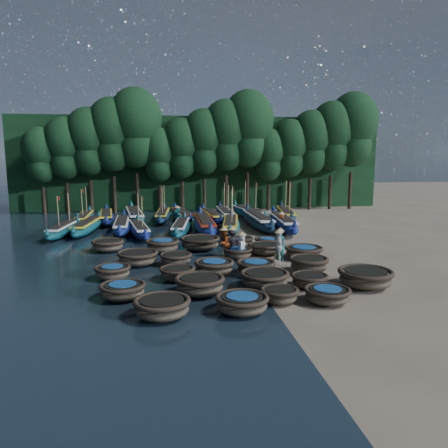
{
  "coord_description": "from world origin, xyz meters",
  "views": [
    {
      "loc": [
        -4.29,
        -25.51,
        6.14
      ],
      "look_at": [
        -0.13,
        3.71,
        1.3
      ],
      "focal_mm": 35.0,
      "sensor_mm": 36.0,
      "label": 1
    }
  ],
  "objects": [
    {
      "name": "coracle_10",
      "position": [
        -6.78,
        -4.27,
        0.39
      ],
      "size": [
        1.79,
        1.79,
        0.67
      ],
      "rotation": [
        0.0,
        0.0,
        -0.02
      ],
      "color": "brown",
      "rests_on": "ground"
    },
    {
      "name": "tree_9",
      "position": [
        4.7,
        20.0,
        8.67
      ],
      "size": [
        5.34,
        5.34,
        12.58
      ],
      "color": "black",
      "rests_on": "ground"
    },
    {
      "name": "long_boat_5",
      "position": [
        -1.05,
        7.91,
        0.6
      ],
      "size": [
        1.59,
        8.96,
        1.58
      ],
      "rotation": [
        0.0,
        0.0,
        -0.0
      ],
      "color": "navy",
      "rests_on": "ground"
    },
    {
      "name": "coracle_20",
      "position": [
        -7.74,
        2.01,
        0.42
      ],
      "size": [
        2.03,
        2.03,
        0.74
      ],
      "rotation": [
        0.0,
        0.0,
        -0.02
      ],
      "color": "brown",
      "rests_on": "ground"
    },
    {
      "name": "long_boat_3",
      "position": [
        -6.03,
        7.01,
        0.49
      ],
      "size": [
        2.44,
        7.18,
        3.09
      ],
      "rotation": [
        0.0,
        0.0,
        0.17
      ],
      "color": "navy",
      "rests_on": "ground"
    },
    {
      "name": "fisherman_2",
      "position": [
        -0.75,
        -0.6,
        0.92
      ],
      "size": [
        1.04,
        1.08,
        1.95
      ],
      "rotation": [
        0.0,
        0.0,
        4.07
      ],
      "color": "#AD4317",
      "rests_on": "ground"
    },
    {
      "name": "coracle_19",
      "position": [
        3.84,
        -1.55,
        0.42
      ],
      "size": [
        2.31,
        2.31,
        0.73
      ],
      "rotation": [
        0.0,
        0.0,
        0.11
      ],
      "color": "brown",
      "rests_on": "ground"
    },
    {
      "name": "coracle_23",
      "position": [
        0.76,
        2.27,
        0.36
      ],
      "size": [
        1.76,
        1.76,
        0.64
      ],
      "rotation": [
        0.0,
        0.0,
        -0.03
      ],
      "color": "brown",
      "rests_on": "ground"
    },
    {
      "name": "tree_2",
      "position": [
        -11.4,
        20.0,
        7.32
      ],
      "size": [
        4.51,
        4.51,
        10.63
      ],
      "color": "black",
      "rests_on": "ground"
    },
    {
      "name": "coracle_9",
      "position": [
        4.89,
        -7.24,
        0.48
      ],
      "size": [
        2.7,
        2.7,
        0.84
      ],
      "rotation": [
        0.0,
        0.0,
        -0.16
      ],
      "color": "brown",
      "rests_on": "ground"
    },
    {
      "name": "fisherman_4",
      "position": [
        2.11,
        -2.25,
        0.96
      ],
      "size": [
        0.58,
        1.11,
        2.01
      ],
      "rotation": [
        0.0,
        0.0,
        4.58
      ],
      "color": "silver",
      "rests_on": "ground"
    },
    {
      "name": "long_boat_10",
      "position": [
        -9.22,
        13.73,
        0.51
      ],
      "size": [
        2.18,
        7.57,
        1.34
      ],
      "rotation": [
        0.0,
        0.0,
        0.12
      ],
      "color": "navy",
      "rests_on": "ground"
    },
    {
      "name": "long_boat_11",
      "position": [
        -6.76,
        13.49,
        0.6
      ],
      "size": [
        2.69,
        8.95,
        1.59
      ],
      "rotation": [
        0.0,
        0.0,
        0.13
      ],
      "color": "#0E4C50",
      "rests_on": "ground"
    },
    {
      "name": "long_boat_14",
      "position": [
        0.04,
        12.97,
        0.5
      ],
      "size": [
        2.13,
        7.49,
        1.33
      ],
      "rotation": [
        0.0,
        0.0,
        0.11
      ],
      "color": "navy",
      "rests_on": "ground"
    },
    {
      "name": "tree_4",
      "position": [
        -6.8,
        20.0,
        8.67
      ],
      "size": [
        5.34,
        5.34,
        12.58
      ],
      "color": "black",
      "rests_on": "ground"
    },
    {
      "name": "coracle_16",
      "position": [
        -3.62,
        -2.07,
        0.39
      ],
      "size": [
        1.94,
        1.94,
        0.68
      ],
      "rotation": [
        0.0,
        0.0,
        -0.22
      ],
      "color": "brown",
      "rests_on": "ground"
    },
    {
      "name": "coracle_13",
      "position": [
        0.33,
        -4.52,
        0.42
      ],
      "size": [
        2.06,
        2.06,
        0.73
      ],
      "rotation": [
        0.0,
        0.0,
        0.12
      ],
      "color": "brown",
      "rests_on": "ground"
    },
    {
      "name": "long_boat_15",
      "position": [
        1.45,
        14.12,
        0.53
      ],
      "size": [
        1.4,
        7.8,
        3.31
      ],
      "rotation": [
        0.0,
        0.0,
        -0.0
      ],
      "color": "navy",
      "rests_on": "ground"
    },
    {
      "name": "tree_5",
      "position": [
        -4.5,
        20.0,
        5.97
      ],
      "size": [
        3.68,
        3.68,
        8.68
      ],
      "color": "black",
      "rests_on": "ground"
    },
    {
      "name": "coracle_17",
      "position": [
        0.03,
        -1.01,
        0.37
      ],
      "size": [
        1.94,
        1.94,
        0.65
      ],
      "rotation": [
        0.0,
        0.0,
        -0.28
      ],
      "color": "brown",
      "rests_on": "ground"
    },
    {
      "name": "fisherman_3",
      "position": [
        -0.21,
        -0.45,
        0.89
      ],
      "size": [
        1.21,
        0.83,
        1.92
      ],
      "rotation": [
        0.0,
        0.0,
        3.33
      ],
      "color": "black",
      "rests_on": "ground"
    },
    {
      "name": "long_boat_16",
      "position": [
        3.69,
        14.18,
        0.55
      ],
      "size": [
        2.74,
        8.1,
        3.49
      ],
      "rotation": [
        0.0,
        0.0,
        0.17
      ],
      "color": "#0E4C50",
      "rests_on": "ground"
    },
    {
      "name": "ground",
      "position": [
        0.0,
        0.0,
        0.0
      ],
      "size": [
        120.0,
        120.0,
        0.0
      ],
      "primitive_type": "plane",
      "color": "#7C715B",
      "rests_on": "ground"
    },
    {
      "name": "foliage_wall",
      "position": [
        0.0,
        23.5,
        5.0
      ],
      "size": [
        40.0,
        3.0,
        10.0
      ],
      "primitive_type": "cube",
      "color": "black",
      "rests_on": "ground"
    },
    {
      "name": "long_boat_12",
      "position": [
        -4.28,
        14.0,
        0.5
      ],
      "size": [
        1.83,
        7.42,
        3.16
      ],
      "rotation": [
        0.0,
        0.0,
        -0.07
      ],
      "color": "#10253C",
      "rests_on": "ground"
    },
    {
      "name": "tree_3",
      "position": [
        -9.1,
        20.0,
        8.0
      ],
      "size": [
        4.92,
        4.92,
        11.6
      ],
      "color": "black",
      "rests_on": "ground"
    },
    {
      "name": "fisherman_0",
      "position": [
        0.19,
        -1.29,
        0.84
      ],
      "size": [
        0.7,
        0.87,
        1.74
      ],
      "rotation": [
        0.0,
        0.0,
        1.25
      ],
      "color": "silver",
      "rests_on": "ground"
    },
    {
      "name": "coracle_1",
      "position": [
        -4.39,
        -9.73,
        0.43
      ],
      "size": [
        2.67,
        2.67,
        0.75
      ],
      "rotation": [
        0.0,
        0.0,
        0.43
      ],
      "color": "brown",
      "rests_on": "ground"
    },
    {
      "name": "coracle_11",
      "position": [
        -3.65,
        -4.89,
        0.37
      ],
      "size": [
        1.74,
        1.74,
        0.65
      ],
      "rotation": [
        0.0,
        0.0,
        0.07
      ],
      "color": "brown",
      "rests_on": "ground"
    },
    {
      "name": "coracle_12",
      "position": [
        -1.77,
        -4.29,
        0.45
      ],
      "size": [
        2.3,
        2.3,
        0.77
      ],
      "rotation": [
        0.0,
        0.0,
        -0.27
      ],
      "color": "brown",
      "rests_on": "ground"
    },
    {
      "name": "tree_14",
      "position": [
        16.2,
        20.0,
        8.67
      ],
      "size": [
        5.34,
        5.34,
        12.58
      ],
      "color": "black",
      "rests_on": "ground"
    },
    {
      "name": "tree_10",
      "position": [
        7.0,
        20.0,
        5.97
      ],
      "size": [
        3.68,
        3.68,
        8.68
      ],
      "color": "black",
      "rests_on": "ground"
    },
    {
      "name": "coracle_24",
      "position": [
        2.42,
        1.61,
        0.38
      ],
      "size": [
        1.67,
        1.67,
        0.66
      ],
      "rotation": [
        0.0,
        0.0,
        0.1
      ],
      "color": "brown",
      "rests_on": "ground"
    },
    {
      "name": "long_boat_0",
      "position": [
        -11.6,
        7.94,
        0.49
      ],
      "size": [
        2.01,
        7.29,
        3.11
      ],
      "rotation": [
        0.0,
        0.0,
        -0.1
      ],
      "color": "#0E4C50",
      "rests_on": "ground"
    },
    {
      "name": "long_boat_13",
      "position": [
        -2.54,
        14.26,
        0.5
      ],
      "size": [
        2.33,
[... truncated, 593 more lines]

